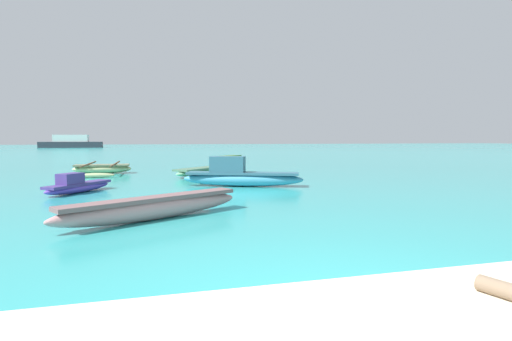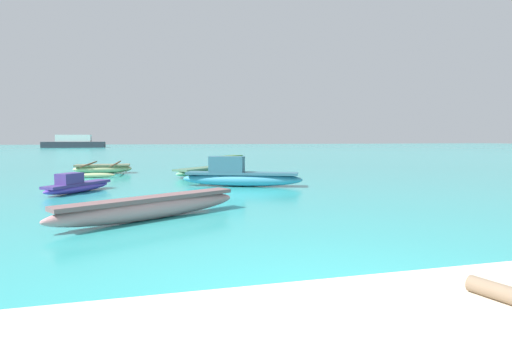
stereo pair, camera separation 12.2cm
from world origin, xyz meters
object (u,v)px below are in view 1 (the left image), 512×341
(moored_boat_2, at_px, (77,186))
(moored_boat_3, at_px, (229,157))
(moored_boat_4, at_px, (102,169))
(moored_boat_0, at_px, (208,170))
(moored_boat_1, at_px, (240,176))
(distant_ferry, at_px, (71,142))
(moored_boat_5, at_px, (155,207))

(moored_boat_2, bearing_deg, moored_boat_3, 9.35)
(moored_boat_4, bearing_deg, moored_boat_2, -88.68)
(moored_boat_0, xyz_separation_m, moored_boat_1, (0.46, -4.53, 0.15))
(moored_boat_1, distance_m, moored_boat_2, 5.06)
(moored_boat_0, xyz_separation_m, moored_boat_3, (3.57, 13.05, -0.03))
(moored_boat_3, bearing_deg, moored_boat_2, -163.53)
(moored_boat_4, bearing_deg, moored_boat_1, -51.01)
(moored_boat_0, relative_size, moored_boat_2, 1.50)
(distant_ferry, bearing_deg, moored_boat_0, -75.25)
(moored_boat_4, distance_m, moored_boat_5, 11.73)
(moored_boat_2, relative_size, moored_boat_4, 0.53)
(moored_boat_5, bearing_deg, moored_boat_1, 30.15)
(moored_boat_0, distance_m, moored_boat_3, 13.53)
(moored_boat_3, xyz_separation_m, moored_boat_5, (-5.97, -22.58, 0.08))
(moored_boat_3, relative_size, distant_ferry, 0.25)
(moored_boat_0, height_order, moored_boat_4, moored_boat_4)
(moored_boat_0, bearing_deg, moored_boat_3, 28.87)
(moored_boat_1, xyz_separation_m, moored_boat_3, (3.11, 17.58, -0.18))
(moored_boat_1, bearing_deg, moored_boat_3, 101.75)
(moored_boat_1, height_order, distant_ferry, distant_ferry)
(moored_boat_3, bearing_deg, moored_boat_0, -154.32)
(moored_boat_3, height_order, distant_ferry, distant_ferry)
(moored_boat_2, relative_size, distant_ferry, 0.22)
(moored_boat_1, relative_size, moored_boat_4, 0.91)
(moored_boat_4, relative_size, distant_ferry, 0.41)
(moored_boat_2, relative_size, moored_boat_3, 0.90)
(moored_boat_0, height_order, moored_boat_3, moored_boat_0)
(moored_boat_2, bearing_deg, moored_boat_5, -121.08)
(moored_boat_1, xyz_separation_m, moored_boat_4, (-5.07, 6.52, -0.13))
(moored_boat_5, height_order, distant_ferry, distant_ferry)
(moored_boat_2, bearing_deg, moored_boat_0, -9.59)
(moored_boat_1, distance_m, moored_boat_4, 8.26)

